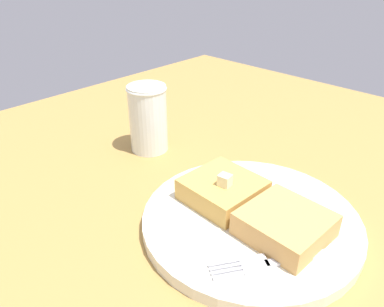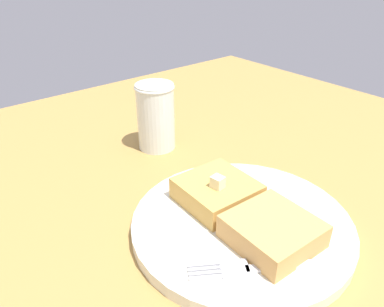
{
  "view_description": "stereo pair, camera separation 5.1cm",
  "coord_description": "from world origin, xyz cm",
  "views": [
    {
      "loc": [
        19.88,
        -28.91,
        31.39
      ],
      "look_at": [
        -11.21,
        3.53,
        6.4
      ],
      "focal_mm": 35.0,
      "sensor_mm": 36.0,
      "label": 1
    },
    {
      "loc": [
        23.38,
        -25.15,
        31.39
      ],
      "look_at": [
        -11.21,
        3.53,
        6.4
      ],
      "focal_mm": 35.0,
      "sensor_mm": 36.0,
      "label": 2
    }
  ],
  "objects": [
    {
      "name": "butter_pat_primary",
      "position": [
        -3.16,
        0.8,
        6.94
      ],
      "size": [
        1.61,
        1.48,
        1.45
      ],
      "primitive_type": "cube",
      "rotation": [
        0.0,
        0.0,
        0.13
      ],
      "color": "beige",
      "rests_on": "toast_slice_left"
    },
    {
      "name": "plate",
      "position": [
        0.61,
        1.29,
        2.79
      ],
      "size": [
        25.73,
        25.73,
        1.52
      ],
      "color": "silver",
      "rests_on": "table_surface"
    },
    {
      "name": "toast_slice_left",
      "position": [
        -3.96,
        1.51,
        4.82
      ],
      "size": [
        9.01,
        8.85,
        2.8
      ],
      "primitive_type": "cube",
      "rotation": [
        0.0,
        0.0,
        -0.05
      ],
      "color": "gold",
      "rests_on": "plate"
    },
    {
      "name": "syrup_jar",
      "position": [
        -23.03,
        5.76,
        7.07
      ],
      "size": [
        6.29,
        6.29,
        10.85
      ],
      "color": "#56270E",
      "rests_on": "table_surface"
    },
    {
      "name": "fork",
      "position": [
        6.87,
        -2.97,
        3.6
      ],
      "size": [
        9.91,
        14.2,
        0.36
      ],
      "color": "silver",
      "rests_on": "plate"
    },
    {
      "name": "table_surface",
      "position": [
        0.0,
        0.0,
        0.95
      ],
      "size": [
        115.0,
        115.0,
        1.9
      ],
      "primitive_type": "cube",
      "color": "#A47D40",
      "rests_on": "ground"
    },
    {
      "name": "toast_slice_middle",
      "position": [
        5.19,
        1.07,
        4.82
      ],
      "size": [
        9.01,
        8.85,
        2.8
      ],
      "primitive_type": "cube",
      "rotation": [
        0.0,
        0.0,
        -0.05
      ],
      "color": "tan",
      "rests_on": "plate"
    }
  ]
}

